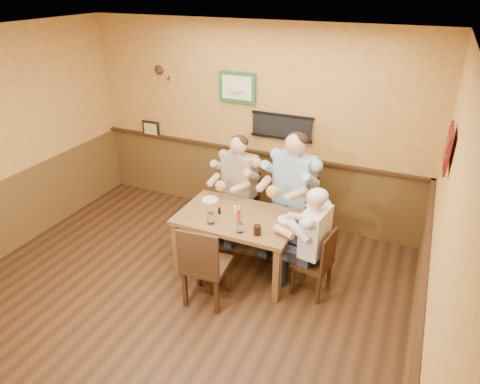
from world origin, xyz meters
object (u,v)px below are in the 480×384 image
object	(u,v)px
water_glass_left	(211,218)
hot_sauce_bottle	(239,215)
chair_right_end	(312,262)
diner_white_elder	(314,248)
chair_back_left	(240,204)
diner_blue_polo	(293,198)
cola_tumbler	(257,230)
water_glass_mid	(240,228)
diner_tan_shirt	(240,191)
chair_near_side	(207,263)
pepper_shaker	(219,211)
salt_shaker	(235,209)
dining_table	(238,222)
chair_back_right	(292,213)

from	to	relation	value
water_glass_left	hot_sauce_bottle	size ratio (longest dim) A/B	0.77
chair_right_end	diner_white_elder	world-z (taller)	diner_white_elder
chair_back_left	diner_blue_polo	bearing A→B (deg)	6.47
chair_right_end	cola_tumbler	distance (m)	0.74
chair_back_left	water_glass_mid	bearing A→B (deg)	-56.73
diner_blue_polo	water_glass_left	world-z (taller)	diner_blue_polo
diner_tan_shirt	diner_white_elder	bearing A→B (deg)	-24.40
chair_near_side	diner_blue_polo	world-z (taller)	diner_blue_polo
diner_tan_shirt	water_glass_left	bearing A→B (deg)	-74.83
chair_back_left	pepper_shaker	world-z (taller)	chair_back_left
salt_shaker	pepper_shaker	distance (m)	0.19
dining_table	salt_shaker	size ratio (longest dim) A/B	16.53
diner_white_elder	chair_right_end	bearing A→B (deg)	180.00
cola_tumbler	diner_tan_shirt	bearing A→B (deg)	122.88
chair_back_left	hot_sauce_bottle	size ratio (longest dim) A/B	5.46
chair_back_left	water_glass_left	world-z (taller)	chair_back_left
water_glass_left	water_glass_mid	xyz separation A→B (m)	(0.38, -0.04, -0.01)
chair_right_end	hot_sauce_bottle	size ratio (longest dim) A/B	4.98
hot_sauce_bottle	chair_back_left	bearing A→B (deg)	113.47
hot_sauce_bottle	cola_tumbler	bearing A→B (deg)	-30.72
water_glass_left	hot_sauce_bottle	xyz separation A→B (m)	(0.27, 0.17, 0.02)
diner_blue_polo	pepper_shaker	distance (m)	1.03
hot_sauce_bottle	chair_near_side	bearing A→B (deg)	-103.15
dining_table	salt_shaker	distance (m)	0.16
chair_back_right	diner_white_elder	bearing A→B (deg)	-43.97
chair_right_end	diner_tan_shirt	world-z (taller)	diner_tan_shirt
chair_right_end	salt_shaker	xyz separation A→B (m)	(-1.02, 0.13, 0.38)
chair_back_left	pepper_shaker	bearing A→B (deg)	-73.84
chair_back_left	hot_sauce_bottle	xyz separation A→B (m)	(0.38, -0.88, 0.38)
diner_tan_shirt	diner_blue_polo	world-z (taller)	diner_blue_polo
chair_back_right	pepper_shaker	bearing A→B (deg)	-116.56
dining_table	cola_tumbler	xyz separation A→B (m)	(0.36, -0.29, 0.15)
chair_near_side	salt_shaker	distance (m)	0.79
chair_back_right	diner_tan_shirt	distance (m)	0.79
water_glass_left	hot_sauce_bottle	distance (m)	0.32
chair_right_end	cola_tumbler	bearing A→B (deg)	-61.23
water_glass_left	pepper_shaker	xyz separation A→B (m)	(-0.01, 0.24, -0.02)
diner_white_elder	dining_table	bearing A→B (deg)	-85.45
chair_back_right	dining_table	bearing A→B (deg)	-107.13
dining_table	water_glass_left	xyz separation A→B (m)	(-0.21, -0.28, 0.16)
dining_table	water_glass_left	world-z (taller)	water_glass_left
diner_tan_shirt	pepper_shaker	world-z (taller)	diner_tan_shirt
diner_tan_shirt	diner_white_elder	distance (m)	1.53
diner_tan_shirt	cola_tumbler	world-z (taller)	diner_tan_shirt
diner_tan_shirt	water_glass_mid	bearing A→B (deg)	-56.73
chair_back_right	diner_blue_polo	world-z (taller)	diner_blue_polo
dining_table	chair_back_right	xyz separation A→B (m)	(0.45, 0.74, -0.15)
chair_right_end	diner_blue_polo	distance (m)	1.00
water_glass_mid	pepper_shaker	distance (m)	0.48
hot_sauce_bottle	diner_tan_shirt	bearing A→B (deg)	113.47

